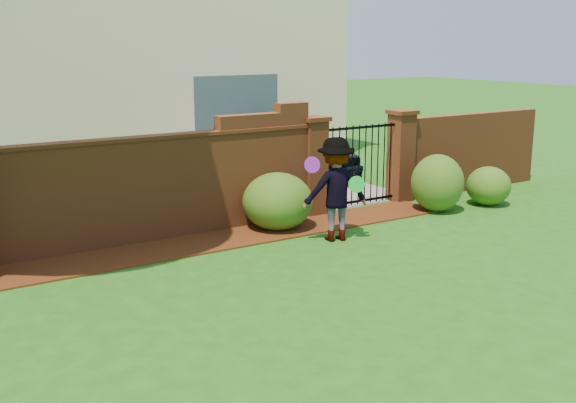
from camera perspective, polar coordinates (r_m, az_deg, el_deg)
ground at (r=8.85m, az=4.00°, el=-8.56°), size 80.00×80.00×0.01m
mulch_bed at (r=11.17m, az=-10.28°, el=-3.97°), size 11.10×1.08×0.03m
brick_wall at (r=11.22m, az=-16.78°, el=0.57°), size 8.70×0.31×2.16m
brick_wall_return at (r=15.84m, az=14.71°, el=3.98°), size 4.00×0.25×1.70m
pillar_left at (r=13.08m, az=2.08°, el=3.00°), size 0.50×0.50×1.88m
pillar_right at (r=14.43m, az=9.31°, el=3.80°), size 0.50×0.50×1.88m
iron_gate at (r=13.74m, az=5.86°, el=3.01°), size 1.78×0.03×1.60m
driveway at (r=17.15m, az=-2.53°, el=2.22°), size 3.20×8.00×0.01m
house at (r=19.50m, az=-15.26°, el=12.44°), size 12.40×6.40×6.30m
car at (r=16.71m, az=0.93°, el=4.29°), size 1.71×4.04×1.36m
shrub_left at (r=12.11m, az=-0.87°, el=0.01°), size 1.24×1.24×1.01m
shrub_middle at (r=13.70m, az=12.23°, el=1.50°), size 1.02×1.02×1.12m
shrub_right at (r=14.51m, az=16.22°, el=1.24°), size 0.89×0.89×0.79m
man at (r=11.39m, az=3.99°, el=0.97°), size 1.25×0.92×1.73m
frisbee_purple at (r=11.07m, az=2.00°, el=3.04°), size 0.28×0.15×0.26m
frisbee_green at (r=11.29m, az=5.68°, el=1.43°), size 0.26×0.20×0.27m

